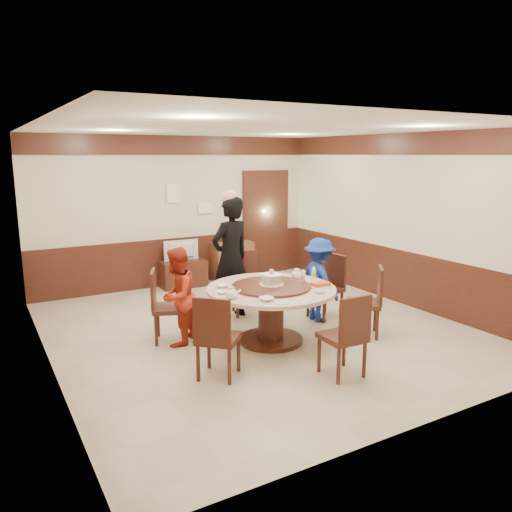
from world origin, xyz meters
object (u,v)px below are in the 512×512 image
banquet_table (271,303)px  side_cabinet (232,261)px  shrimp_platter (320,285)px  person_red (177,296)px  thermos (233,233)px  person_blue (319,280)px  birthday_cake (271,279)px  person_standing (231,258)px  television (182,251)px  tv_stand (183,274)px

banquet_table → side_cabinet: 3.47m
banquet_table → shrimp_platter: bearing=-28.1°
person_red → side_cabinet: (2.21, 2.74, -0.27)m
person_red → shrimp_platter: bearing=107.6°
thermos → shrimp_platter: bearing=-98.9°
person_blue → birthday_cake: person_blue is taller
person_blue → birthday_cake: size_ratio=3.93×
banquet_table → person_standing: person_standing is taller
television → side_cabinet: 1.11m
television → thermos: thermos is taller
birthday_cake → side_cabinet: bearing=71.5°
television → birthday_cake: bearing=92.3°
television → person_standing: bearing=91.9°
thermos → banquet_table: bearing=-109.1°
person_blue → side_cabinet: 2.90m
person_standing → side_cabinet: bearing=-131.0°
person_standing → shrimp_platter: bearing=97.1°
side_cabinet → tv_stand: bearing=-178.4°
banquet_table → birthday_cake: size_ratio=5.30×
television → side_cabinet: bearing=-175.6°
person_standing → tv_stand: bearing=-104.3°
person_blue → shrimp_platter: bearing=144.6°
shrimp_platter → tv_stand: shrimp_platter is taller
person_red → birthday_cake: bearing=109.4°
shrimp_platter → side_cabinet: size_ratio=0.38×
person_red → person_standing: bearing=164.7°
person_standing → person_blue: person_standing is taller
birthday_cake → shrimp_platter: (0.55, -0.33, -0.08)m
person_red → tv_stand: 2.96m
tv_stand → thermos: (1.09, 0.03, 0.69)m
birthday_cake → side_cabinet: size_ratio=0.40×
person_standing → thermos: 2.38m
person_red → birthday_cake: (1.12, -0.53, 0.21)m
person_blue → side_cabinet: person_blue is taller
person_blue → shrimp_platter: person_blue is taller
banquet_table → television: 3.26m
person_standing → television: 2.08m
person_blue → television: person_blue is taller
banquet_table → television: bearing=89.2°
banquet_table → side_cabinet: bearing=71.4°
thermos → television: bearing=-178.4°
person_red → thermos: 3.54m
birthday_cake → person_red: bearing=154.6°
side_cabinet → thermos: thermos is taller
tv_stand → person_blue: bearing=-69.9°
person_red → tv_stand: bearing=-158.1°
person_red → birthday_cake: size_ratio=4.05×
shrimp_platter → tv_stand: size_ratio=0.35×
birthday_cake → shrimp_platter: 0.65m
banquet_table → birthday_cake: 0.32m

